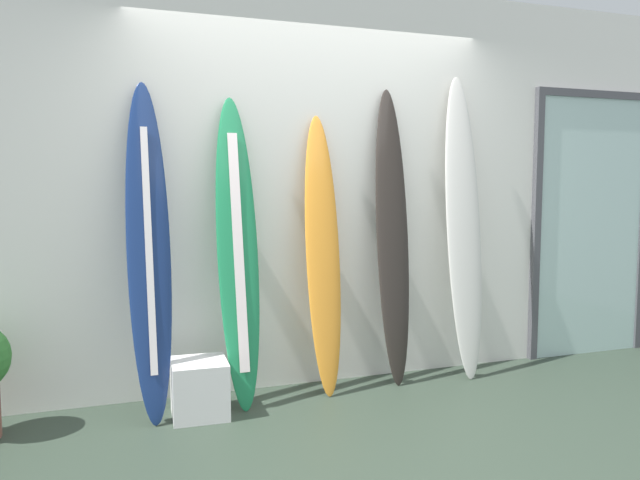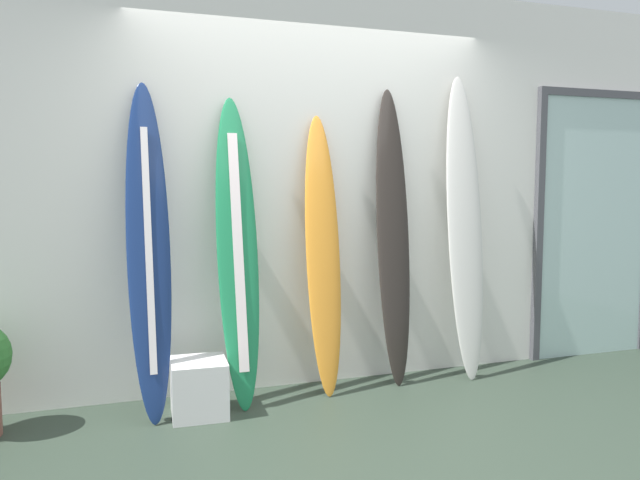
# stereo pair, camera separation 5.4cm
# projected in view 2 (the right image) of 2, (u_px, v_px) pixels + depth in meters

# --- Properties ---
(ground) EXTENTS (8.00, 8.00, 0.04)m
(ground) POSITION_uv_depth(u_px,v_px,m) (383.00, 455.00, 3.19)
(ground) COLOR #2E3B30
(wall_back) EXTENTS (7.20, 0.20, 2.80)m
(wall_back) POSITION_uv_depth(u_px,v_px,m) (310.00, 186.00, 4.29)
(wall_back) COLOR silver
(wall_back) RESTS_ON ground
(surfboard_navy) EXTENTS (0.27, 0.49, 2.05)m
(surfboard_navy) POSITION_uv_depth(u_px,v_px,m) (149.00, 251.00, 3.64)
(surfboard_navy) COLOR navy
(surfboard_navy) RESTS_ON ground
(surfboard_emerald) EXTENTS (0.28, 0.43, 1.98)m
(surfboard_emerald) POSITION_uv_depth(u_px,v_px,m) (237.00, 251.00, 3.83)
(surfboard_emerald) COLOR #1D7F4C
(surfboard_emerald) RESTS_ON ground
(surfboard_sunset) EXTENTS (0.24, 0.35, 1.88)m
(surfboard_sunset) POSITION_uv_depth(u_px,v_px,m) (323.00, 254.00, 4.06)
(surfboard_sunset) COLOR orange
(surfboard_sunset) RESTS_ON ground
(surfboard_charcoal) EXTENTS (0.25, 0.30, 2.09)m
(surfboard_charcoal) POSITION_uv_depth(u_px,v_px,m) (393.00, 239.00, 4.24)
(surfboard_charcoal) COLOR #2A2420
(surfboard_charcoal) RESTS_ON ground
(surfboard_ivory) EXTENTS (0.30, 0.32, 2.20)m
(surfboard_ivory) POSITION_uv_depth(u_px,v_px,m) (465.00, 230.00, 4.38)
(surfboard_ivory) COLOR silver
(surfboard_ivory) RESTS_ON ground
(display_block_left) EXTENTS (0.34, 0.34, 0.34)m
(display_block_left) POSITION_uv_depth(u_px,v_px,m) (199.00, 388.00, 3.69)
(display_block_left) COLOR white
(display_block_left) RESTS_ON ground
(glass_door) EXTENTS (1.14, 0.06, 2.17)m
(glass_door) POSITION_uv_depth(u_px,v_px,m) (594.00, 220.00, 4.94)
(glass_door) COLOR silver
(glass_door) RESTS_ON ground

